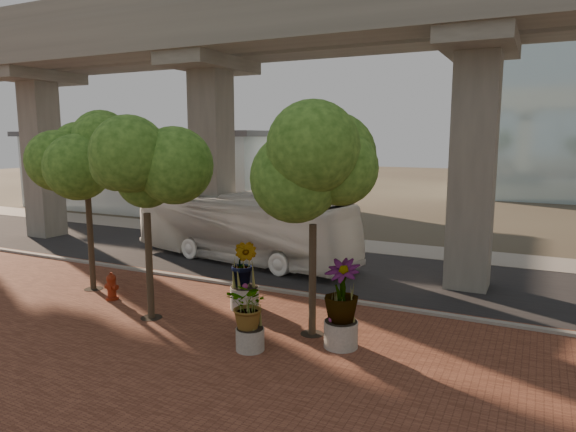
% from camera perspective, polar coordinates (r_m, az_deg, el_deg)
% --- Properties ---
extents(ground, '(160.00, 160.00, 0.00)m').
position_cam_1_polar(ground, '(21.38, 2.22, -7.25)').
color(ground, '#3C352B').
rests_on(ground, ground).
extents(brick_plaza, '(70.00, 13.00, 0.06)m').
position_cam_1_polar(brick_plaza, '(14.84, -10.89, -14.74)').
color(brick_plaza, brown).
rests_on(brick_plaza, ground).
extents(asphalt_road, '(90.00, 8.00, 0.04)m').
position_cam_1_polar(asphalt_road, '(23.15, 4.25, -5.95)').
color(asphalt_road, black).
rests_on(asphalt_road, ground).
extents(curb_strip, '(70.00, 0.25, 0.16)m').
position_cam_1_polar(curb_strip, '(19.62, -0.18, -8.48)').
color(curb_strip, gray).
rests_on(curb_strip, ground).
extents(far_sidewalk, '(90.00, 3.00, 0.06)m').
position_cam_1_polar(far_sidewalk, '(28.19, 8.45, -3.31)').
color(far_sidewalk, gray).
rests_on(far_sidewalk, ground).
extents(transit_viaduct, '(72.00, 5.60, 12.40)m').
position_cam_1_polar(transit_viaduct, '(22.42, 4.46, 12.31)').
color(transit_viaduct, gray).
rests_on(transit_viaduct, ground).
extents(station_pavilion, '(23.00, 13.00, 6.30)m').
position_cam_1_polar(station_pavilion, '(44.93, -12.99, 5.19)').
color(station_pavilion, silver).
rests_on(station_pavilion, ground).
extents(transit_bus, '(12.01, 4.61, 3.27)m').
position_cam_1_polar(transit_bus, '(24.47, -5.12, -1.28)').
color(transit_bus, silver).
rests_on(transit_bus, ground).
extents(fire_hydrant, '(0.50, 0.45, 1.01)m').
position_cam_1_polar(fire_hydrant, '(19.79, -19.01, -7.42)').
color(fire_hydrant, maroon).
rests_on(fire_hydrant, ground).
extents(planter_front, '(1.77, 1.77, 1.95)m').
position_cam_1_polar(planter_front, '(14.33, -4.27, -10.26)').
color(planter_front, '#A9A499').
rests_on(planter_front, ground).
extents(planter_right, '(2.35, 2.35, 2.51)m').
position_cam_1_polar(planter_right, '(14.46, 5.97, -8.70)').
color(planter_right, '#ABA39A').
rests_on(planter_right, ground).
extents(planter_left, '(2.19, 2.19, 2.41)m').
position_cam_1_polar(planter_left, '(17.58, -4.88, -5.69)').
color(planter_left, '#A09991').
rests_on(planter_left, ground).
extents(street_tree_far_west, '(4.08, 4.08, 6.96)m').
position_cam_1_polar(street_tree_far_west, '(20.67, -21.57, 6.07)').
color(street_tree_far_west, '#4C3E2B').
rests_on(street_tree_far_west, ground).
extents(street_tree_near_west, '(3.61, 3.61, 6.17)m').
position_cam_1_polar(street_tree_near_west, '(16.71, -15.54, 3.85)').
color(street_tree_near_west, '#4C3E2B').
rests_on(street_tree_near_west, ground).
extents(street_tree_near_east, '(4.17, 4.17, 6.47)m').
position_cam_1_polar(street_tree_near_east, '(14.74, 2.82, 3.71)').
color(street_tree_near_east, '#4C3E2B').
rests_on(street_tree_near_east, ground).
extents(streetlamp_west, '(0.39, 1.16, 7.97)m').
position_cam_1_polar(streetlamp_west, '(30.18, -7.76, 6.37)').
color(streetlamp_west, '#2B2B30').
rests_on(streetlamp_west, ground).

